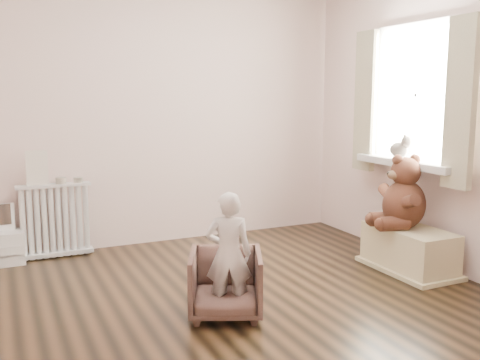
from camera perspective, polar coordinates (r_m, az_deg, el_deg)
name	(u,v)px	position (r m, az deg, el deg)	size (l,w,h in m)	color
floor	(247,301)	(3.90, 0.79, -12.80)	(3.60, 3.60, 0.01)	black
back_wall	(168,111)	(5.30, -7.67, 7.34)	(3.60, 0.02, 2.60)	#F1E3D0
front_wall	(457,137)	(2.15, 22.11, 4.28)	(3.60, 0.02, 2.60)	#F1E3D0
right_wall	(447,114)	(4.69, 21.22, 6.59)	(0.02, 3.60, 2.60)	#F1E3D0
window	(418,95)	(4.87, 18.44, 8.58)	(0.03, 0.90, 1.10)	white
window_sill	(406,163)	(4.85, 17.32, 1.75)	(0.22, 1.10, 0.06)	silver
curtain_left	(460,103)	(4.39, 22.46, 7.57)	(0.06, 0.26, 1.30)	#BCB490
curtain_right	(365,102)	(5.24, 13.23, 8.15)	(0.06, 0.26, 1.30)	#BCB490
radiator	(55,215)	(5.08, -19.13, -3.52)	(0.64, 0.12, 0.67)	silver
paper_doll	(37,168)	(5.00, -20.85, 1.23)	(0.18, 0.02, 0.31)	beige
tin_a	(61,180)	(5.03, -18.56, -0.04)	(0.09, 0.09, 0.06)	#A59E8C
tin_b	(78,180)	(5.05, -16.88, 0.02)	(0.08, 0.08, 0.05)	#A59E8C
toy_vanity	(3,233)	(5.05, -23.99, -5.21)	(0.33, 0.24, 0.52)	silver
armchair	(226,283)	(3.60, -1.54, -10.97)	(0.47, 0.48, 0.44)	brown
child	(229,254)	(3.49, -1.23, -7.93)	(0.30, 0.20, 0.83)	beige
toy_bench	(409,247)	(4.70, 17.60, -6.83)	(0.41, 0.77, 0.36)	beige
teddy_bear	(405,191)	(4.62, 17.16, -1.09)	(0.49, 0.38, 0.60)	#3B1D12
plush_cat	(400,147)	(4.89, 16.70, 3.37)	(0.15, 0.25, 0.21)	slate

